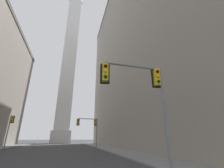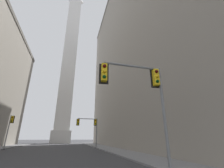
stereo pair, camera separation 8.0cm
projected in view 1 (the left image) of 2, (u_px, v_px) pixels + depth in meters
The scene contains 6 objects.
sidewalk_right at pixel (121, 150), 22.39m from camera, with size 5.00×72.25×0.15m, color slate.
building_right at pixel (161, 55), 39.97m from camera, with size 26.57×53.35×45.24m.
obelisk at pixel (70, 56), 67.11m from camera, with size 7.01×7.01×75.39m.
traffic_light_near_right at pixel (143, 88), 9.22m from camera, with size 4.21×0.53×6.23m.
traffic_light_mid_right at pixel (90, 125), 29.83m from camera, with size 4.24×0.52×5.56m.
traffic_light_mid_left at pixel (10, 126), 26.71m from camera, with size 0.79×0.51×5.73m.
Camera 1 is at (2.46, -1.51, 1.81)m, focal length 24.00 mm.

